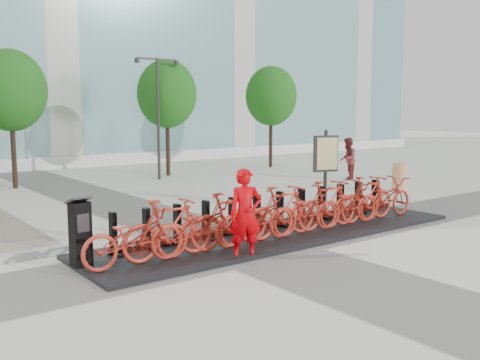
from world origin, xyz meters
TOP-DOWN VIEW (x-y plane):
  - ground at (0.00, 0.00)m, footprint 120.00×120.00m
  - tree_1 at (-1.50, 12.00)m, footprint 2.60×2.60m
  - tree_2 at (5.00, 12.00)m, footprint 2.60×2.60m
  - tree_3 at (11.00, 12.00)m, footprint 2.60×2.60m
  - streetlamp at (4.00, 11.00)m, footprint 2.00×0.20m
  - dock_pad at (1.30, 0.30)m, footprint 9.60×2.40m
  - dock_rail_posts at (1.36, 0.77)m, footprint 8.02×0.50m
  - bike_0 at (-2.60, -0.05)m, footprint 2.00×0.70m
  - bike_1 at (-1.88, -0.05)m, footprint 1.94×0.55m
  - bike_2 at (-1.16, -0.05)m, footprint 2.00×0.70m
  - bike_3 at (-0.44, -0.05)m, footprint 1.94×0.55m
  - bike_4 at (0.28, -0.05)m, footprint 2.00×0.70m
  - bike_5 at (1.00, -0.05)m, footprint 1.94×0.55m
  - bike_6 at (1.72, -0.05)m, footprint 2.00×0.70m
  - bike_7 at (2.44, -0.05)m, footprint 1.94×0.55m
  - bike_8 at (3.16, -0.05)m, footprint 2.00×0.70m
  - bike_9 at (3.88, -0.05)m, footprint 1.94×0.55m
  - bike_10 at (4.60, -0.05)m, footprint 2.00×0.70m
  - kiosk at (-3.38, 0.51)m, footprint 0.43×0.38m
  - worker_red at (-0.57, -0.73)m, footprint 0.76×0.64m
  - pedestrian at (10.22, 6.18)m, footprint 1.08×1.02m
  - construction_barrel at (9.32, 2.93)m, footprint 0.68×0.68m
  - map_sign at (4.55, 2.04)m, footprint 0.75×0.35m

SIDE VIEW (x-z plane):
  - ground at x=0.00m, z-range 0.00..0.00m
  - dock_pad at x=1.30m, z-range 0.00..0.08m
  - construction_barrel at x=9.32m, z-range 0.00..1.00m
  - dock_rail_posts at x=1.36m, z-range 0.08..0.93m
  - bike_0 at x=-2.60m, z-range 0.08..1.13m
  - bike_2 at x=-1.16m, z-range 0.08..1.13m
  - bike_4 at x=0.28m, z-range 0.08..1.13m
  - bike_6 at x=1.72m, z-range 0.08..1.13m
  - bike_8 at x=3.16m, z-range 0.08..1.13m
  - bike_10 at x=4.60m, z-range 0.08..1.13m
  - bike_1 at x=-1.88m, z-range 0.08..1.24m
  - bike_3 at x=-0.44m, z-range 0.08..1.24m
  - bike_5 at x=1.00m, z-range 0.08..1.24m
  - bike_7 at x=2.44m, z-range 0.08..1.24m
  - bike_9 at x=3.88m, z-range 0.08..1.24m
  - kiosk at x=-3.38m, z-range 0.05..1.34m
  - pedestrian at x=10.22m, z-range 0.00..1.75m
  - worker_red at x=-0.57m, z-range 0.00..1.77m
  - map_sign at x=4.55m, z-range 0.37..2.69m
  - streetlamp at x=4.00m, z-range 0.63..5.63m
  - tree_1 at x=-1.50m, z-range 1.04..6.14m
  - tree_2 at x=5.00m, z-range 1.04..6.14m
  - tree_3 at x=11.00m, z-range 1.04..6.14m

